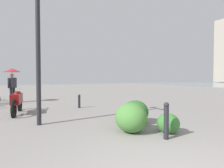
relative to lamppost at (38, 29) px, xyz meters
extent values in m
cylinder|color=#232328|center=(0.00, 0.00, -0.76)|extent=(0.14, 0.14, 4.39)
torus|color=black|center=(1.68, 0.63, -2.66)|extent=(0.73, 0.27, 0.72)
torus|color=black|center=(3.10, 0.33, -2.66)|extent=(0.73, 0.27, 0.72)
cube|color=maroon|center=(2.34, 0.49, -2.34)|extent=(1.14, 0.54, 0.40)
ellipsoid|color=maroon|center=(2.56, 0.44, -2.16)|extent=(0.49, 0.37, 0.24)
cylinder|color=silver|center=(3.04, 0.34, -2.33)|extent=(0.19, 0.10, 0.66)
cylinder|color=silver|center=(2.98, 0.35, -1.98)|extent=(0.59, 0.16, 0.04)
cylinder|color=silver|center=(1.98, 0.71, -2.66)|extent=(0.56, 0.20, 0.09)
cylinder|color=black|center=(6.42, 0.41, -2.51)|extent=(0.14, 0.14, 0.90)
cylinder|color=black|center=(6.28, 0.56, -2.51)|extent=(0.14, 0.14, 0.90)
cube|color=#2D2D38|center=(6.35, 0.49, -1.78)|extent=(0.45, 0.46, 0.60)
sphere|color=tan|center=(6.35, 0.49, -1.36)|extent=(0.22, 0.22, 0.22)
cylinder|color=#2D2D38|center=(6.52, 0.29, -1.81)|extent=(0.10, 0.10, 0.58)
cylinder|color=#2D2D38|center=(6.18, 0.68, -1.81)|extent=(0.10, 0.10, 0.58)
cone|color=#B22833|center=(6.35, 0.49, -1.04)|extent=(1.00, 1.00, 0.22)
cylinder|color=gray|center=(6.35, 0.49, -1.46)|extent=(0.02, 0.02, 0.80)
cylinder|color=#232328|center=(-2.97, -2.41, -2.56)|extent=(0.12, 0.12, 0.78)
sphere|color=#232328|center=(-2.97, -2.41, -2.13)|extent=(0.13, 0.13, 0.13)
cylinder|color=#232328|center=(2.47, -2.23, -2.68)|extent=(0.12, 0.12, 0.56)
sphere|color=#232328|center=(2.47, -2.23, -2.36)|extent=(0.13, 0.13, 0.13)
ellipsoid|color=#387533|center=(-2.65, -2.81, -2.69)|extent=(0.62, 0.56, 0.53)
ellipsoid|color=#477F38|center=(-2.09, -2.01, -2.56)|extent=(0.93, 0.84, 0.79)
ellipsoid|color=#2D6628|center=(-1.34, -2.74, -2.59)|extent=(0.87, 0.78, 0.74)
camera|label=1|loc=(-6.12, 0.94, -1.48)|focal=29.82mm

